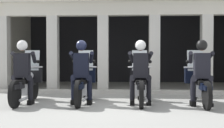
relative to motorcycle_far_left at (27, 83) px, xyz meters
name	(u,v)px	position (x,y,z in m)	size (l,w,h in m)	color
ground_plane	(116,90)	(2.17, 2.81, -0.50)	(80.00, 80.00, 0.00)	#999993
station_building	(129,36)	(2.60, 4.57, 1.46)	(9.53, 4.32, 3.12)	black
kerb_strip	(129,92)	(2.60, 1.98, -0.44)	(9.03, 0.24, 0.12)	#B7B5AD
motorcycle_far_left	(27,83)	(0.00, 0.00, 0.00)	(0.62, 2.04, 1.35)	black
police_officer_far_left	(23,66)	(0.00, -0.28, 0.44)	(0.63, 0.61, 1.58)	black
motorcycle_center_left	(83,83)	(1.45, 0.08, 0.00)	(0.62, 2.04, 1.35)	black
police_officer_center_left	(82,66)	(1.45, -0.20, 0.44)	(0.63, 0.61, 1.58)	black
motorcycle_center_right	(140,83)	(2.90, 0.10, 0.00)	(0.62, 2.04, 1.35)	black
police_officer_center_right	(140,67)	(2.89, -0.18, 0.44)	(0.63, 0.61, 1.58)	black
motorcycle_far_right	(199,84)	(4.34, 0.01, 0.00)	(0.62, 2.04, 1.35)	black
police_officer_far_right	(202,67)	(4.34, -0.28, 0.44)	(0.63, 0.61, 1.58)	black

